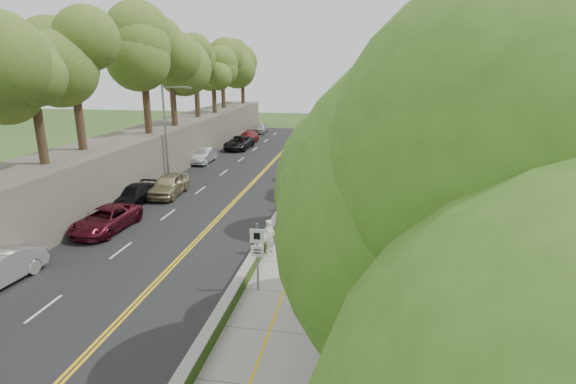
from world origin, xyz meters
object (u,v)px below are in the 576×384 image
(concrete_block, at_px, (338,253))
(painter_0, at_px, (292,198))
(person_far, at_px, (351,155))
(signpost, at_px, (257,250))
(construction_barrel, at_px, (340,178))
(car_2, at_px, (106,219))
(streetlight, at_px, (168,127))

(concrete_block, bearing_deg, painter_0, 115.07)
(person_far, bearing_deg, signpost, 79.20)
(signpost, height_order, construction_barrel, signpost)
(car_2, xyz_separation_m, person_far, (13.71, 21.03, 0.19))
(car_2, xyz_separation_m, painter_0, (10.32, 5.60, 0.19))
(concrete_block, distance_m, car_2, 14.01)
(concrete_block, distance_m, painter_0, 8.39)
(painter_0, bearing_deg, signpost, 169.32)
(person_far, bearing_deg, concrete_block, 86.20)
(construction_barrel, height_order, car_2, car_2)
(construction_barrel, bearing_deg, streetlight, -171.84)
(construction_barrel, relative_size, person_far, 0.46)
(concrete_block, height_order, person_far, person_far)
(signpost, relative_size, construction_barrel, 3.81)
(construction_barrel, distance_m, person_far, 7.71)
(streetlight, height_order, concrete_block, streetlight)
(construction_barrel, bearing_deg, painter_0, -109.45)
(construction_barrel, xyz_separation_m, person_far, (0.65, 7.67, 0.47))
(signpost, xyz_separation_m, painter_0, (-0.30, 11.26, -1.04))
(construction_barrel, distance_m, painter_0, 8.24)
(streetlight, xyz_separation_m, construction_barrel, (13.95, 2.00, -4.18))
(streetlight, relative_size, painter_0, 4.57)
(streetlight, distance_m, construction_barrel, 14.70)
(streetlight, relative_size, signpost, 2.58)
(streetlight, bearing_deg, concrete_block, -42.11)
(person_far, bearing_deg, construction_barrel, 80.94)
(signpost, xyz_separation_m, construction_barrel, (2.44, 19.02, -1.51))
(signpost, height_order, person_far, signpost)
(painter_0, relative_size, person_far, 0.99)
(streetlight, xyz_separation_m, person_far, (14.60, 9.67, -3.71))
(painter_0, bearing_deg, construction_barrel, -31.66)
(signpost, relative_size, person_far, 1.76)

